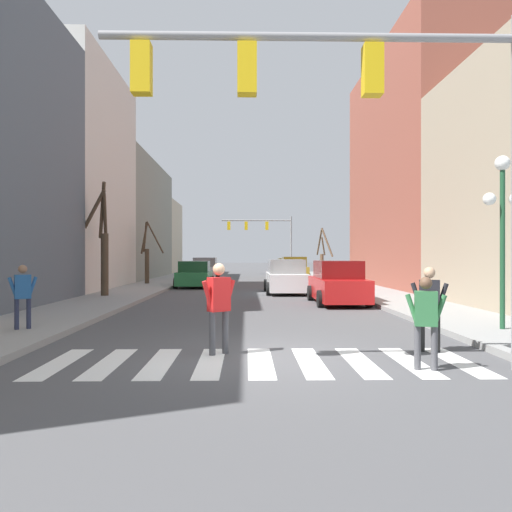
{
  "coord_description": "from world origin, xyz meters",
  "views": [
    {
      "loc": [
        -0.26,
        -9.41,
        1.93
      ],
      "look_at": [
        0.3,
        18.67,
        1.89
      ],
      "focal_mm": 35.0,
      "sensor_mm": 36.0,
      "label": 1
    }
  ],
  "objects_px": {
    "car_parked_right_near": "(195,275)",
    "traffic_signal_far": "(265,231)",
    "car_driving_away_lane": "(288,268)",
    "street_tree_left_far": "(147,256)",
    "pedestrian_near_right_corner": "(429,302)",
    "car_driving_toward_lane": "(294,270)",
    "traffic_signal_near": "(360,105)",
    "car_at_intersection": "(338,284)",
    "car_parked_left_mid": "(205,270)",
    "car_parked_right_far": "(286,277)",
    "pedestrian_waiting_at_curb": "(426,315)",
    "street_tree_right_near": "(103,244)",
    "pedestrian_on_right_sidewalk": "(23,291)",
    "street_tree_left_near": "(323,256)",
    "street_lamp_right_corner": "(502,206)",
    "pedestrian_crossing_street": "(219,300)"
  },
  "relations": [
    {
      "from": "pedestrian_waiting_at_curb",
      "to": "street_tree_left_far",
      "type": "xyz_separation_m",
      "value": [
        -9.31,
        23.5,
        0.96
      ]
    },
    {
      "from": "traffic_signal_far",
      "to": "pedestrian_near_right_corner",
      "type": "distance_m",
      "value": 40.46
    },
    {
      "from": "pedestrian_near_right_corner",
      "to": "street_tree_right_near",
      "type": "distance_m",
      "value": 16.15
    },
    {
      "from": "traffic_signal_near",
      "to": "street_tree_right_near",
      "type": "height_order",
      "value": "traffic_signal_near"
    },
    {
      "from": "traffic_signal_near",
      "to": "pedestrian_on_right_sidewalk",
      "type": "height_order",
      "value": "traffic_signal_near"
    },
    {
      "from": "street_tree_right_near",
      "to": "car_driving_away_lane",
      "type": "bearing_deg",
      "value": 64.46
    },
    {
      "from": "street_tree_left_near",
      "to": "pedestrian_crossing_street",
      "type": "bearing_deg",
      "value": -102.64
    },
    {
      "from": "car_parked_left_mid",
      "to": "car_driving_away_lane",
      "type": "height_order",
      "value": "car_parked_left_mid"
    },
    {
      "from": "car_at_intersection",
      "to": "car_parked_left_mid",
      "type": "bearing_deg",
      "value": 20.26
    },
    {
      "from": "traffic_signal_near",
      "to": "street_lamp_right_corner",
      "type": "distance_m",
      "value": 5.8
    },
    {
      "from": "traffic_signal_far",
      "to": "street_tree_left_near",
      "type": "xyz_separation_m",
      "value": [
        4.09,
        -11.49,
        -2.48
      ]
    },
    {
      "from": "car_parked_right_far",
      "to": "street_tree_left_near",
      "type": "relative_size",
      "value": 1.22
    },
    {
      "from": "car_driving_away_lane",
      "to": "street_tree_left_far",
      "type": "height_order",
      "value": "street_tree_left_far"
    },
    {
      "from": "car_parked_left_mid",
      "to": "street_tree_left_near",
      "type": "xyz_separation_m",
      "value": [
        9.09,
        0.54,
        1.06
      ]
    },
    {
      "from": "car_driving_away_lane",
      "to": "street_tree_right_near",
      "type": "bearing_deg",
      "value": 154.46
    },
    {
      "from": "pedestrian_crossing_street",
      "to": "car_parked_right_far",
      "type": "bearing_deg",
      "value": -136.12
    },
    {
      "from": "street_lamp_right_corner",
      "to": "street_tree_left_near",
      "type": "relative_size",
      "value": 1.07
    },
    {
      "from": "car_parked_right_near",
      "to": "traffic_signal_far",
      "type": "bearing_deg",
      "value": -13.86
    },
    {
      "from": "street_tree_left_far",
      "to": "car_parked_right_near",
      "type": "bearing_deg",
      "value": -29.03
    },
    {
      "from": "car_parked_right_far",
      "to": "car_parked_right_near",
      "type": "bearing_deg",
      "value": 47.59
    },
    {
      "from": "traffic_signal_far",
      "to": "car_parked_left_mid",
      "type": "xyz_separation_m",
      "value": [
        -5.0,
        -12.03,
        -3.54
      ]
    },
    {
      "from": "traffic_signal_far",
      "to": "street_tree_right_near",
      "type": "distance_m",
      "value": 29.02
    },
    {
      "from": "street_lamp_right_corner",
      "to": "car_driving_away_lane",
      "type": "bearing_deg",
      "value": 94.6
    },
    {
      "from": "car_at_intersection",
      "to": "pedestrian_waiting_at_curb",
      "type": "height_order",
      "value": "car_at_intersection"
    },
    {
      "from": "pedestrian_waiting_at_curb",
      "to": "street_tree_left_near",
      "type": "distance_m",
      "value": 30.53
    },
    {
      "from": "car_parked_right_far",
      "to": "pedestrian_on_right_sidewalk",
      "type": "height_order",
      "value": "car_parked_right_far"
    },
    {
      "from": "car_parked_right_far",
      "to": "pedestrian_near_right_corner",
      "type": "xyz_separation_m",
      "value": [
        1.62,
        -15.45,
        0.21
      ]
    },
    {
      "from": "car_parked_left_mid",
      "to": "car_driving_away_lane",
      "type": "xyz_separation_m",
      "value": [
        6.78,
        5.37,
        -0.04
      ]
    },
    {
      "from": "pedestrian_waiting_at_curb",
      "to": "street_tree_left_far",
      "type": "distance_m",
      "value": 25.3
    },
    {
      "from": "traffic_signal_near",
      "to": "street_tree_left_near",
      "type": "bearing_deg",
      "value": 82.37
    },
    {
      "from": "car_parked_right_near",
      "to": "pedestrian_near_right_corner",
      "type": "height_order",
      "value": "pedestrian_near_right_corner"
    },
    {
      "from": "traffic_signal_near",
      "to": "car_driving_toward_lane",
      "type": "height_order",
      "value": "traffic_signal_near"
    },
    {
      "from": "traffic_signal_far",
      "to": "car_at_intersection",
      "type": "bearing_deg",
      "value": -86.65
    },
    {
      "from": "car_parked_right_near",
      "to": "pedestrian_crossing_street",
      "type": "bearing_deg",
      "value": -172.81
    },
    {
      "from": "street_lamp_right_corner",
      "to": "car_parked_right_near",
      "type": "bearing_deg",
      "value": 117.16
    },
    {
      "from": "car_parked_left_mid",
      "to": "street_tree_left_far",
      "type": "distance_m",
      "value": 7.17
    },
    {
      "from": "car_parked_left_mid",
      "to": "pedestrian_crossing_street",
      "type": "xyz_separation_m",
      "value": [
        2.59,
        -28.43,
        0.24
      ]
    },
    {
      "from": "car_parked_right_near",
      "to": "car_driving_toward_lane",
      "type": "bearing_deg",
      "value": -41.71
    },
    {
      "from": "car_parked_right_far",
      "to": "pedestrian_near_right_corner",
      "type": "bearing_deg",
      "value": -174.0
    },
    {
      "from": "traffic_signal_near",
      "to": "car_parked_left_mid",
      "type": "distance_m",
      "value": 30.51
    },
    {
      "from": "car_driving_away_lane",
      "to": "street_tree_left_far",
      "type": "distance_m",
      "value": 15.4
    },
    {
      "from": "traffic_signal_near",
      "to": "street_tree_left_far",
      "type": "distance_m",
      "value": 25.06
    },
    {
      "from": "car_driving_toward_lane",
      "to": "pedestrian_near_right_corner",
      "type": "xyz_separation_m",
      "value": [
        0.05,
        -27.68,
        0.16
      ]
    },
    {
      "from": "car_driving_toward_lane",
      "to": "pedestrian_near_right_corner",
      "type": "relative_size",
      "value": 2.53
    },
    {
      "from": "pedestrian_on_right_sidewalk",
      "to": "street_tree_left_near",
      "type": "xyz_separation_m",
      "value": [
        11.35,
        26.56,
        0.81
      ]
    },
    {
      "from": "pedestrian_waiting_at_curb",
      "to": "street_tree_left_far",
      "type": "relative_size",
      "value": 0.4
    },
    {
      "from": "car_parked_left_mid",
      "to": "car_at_intersection",
      "type": "bearing_deg",
      "value": -159.74
    },
    {
      "from": "traffic_signal_far",
      "to": "car_driving_away_lane",
      "type": "xyz_separation_m",
      "value": [
        1.78,
        -6.66,
        -3.58
      ]
    },
    {
      "from": "car_parked_left_mid",
      "to": "street_tree_left_far",
      "type": "bearing_deg",
      "value": 153.42
    },
    {
      "from": "traffic_signal_near",
      "to": "car_driving_toward_lane",
      "type": "distance_m",
      "value": 29.57
    }
  ]
}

